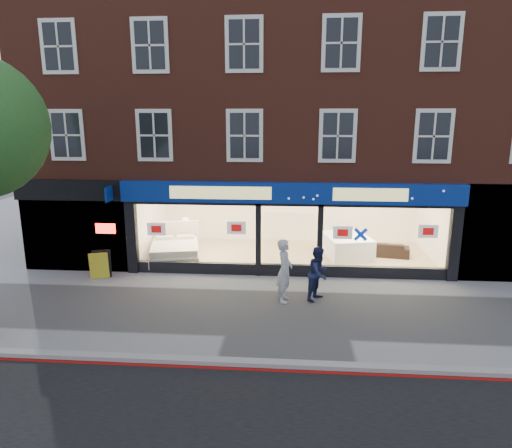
# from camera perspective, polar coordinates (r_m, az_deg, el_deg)

# --- Properties ---
(ground) EXTENTS (120.00, 120.00, 0.00)m
(ground) POSITION_cam_1_polar(r_m,az_deg,el_deg) (13.20, 3.96, -10.92)
(ground) COLOR gray
(ground) RESTS_ON ground
(kerb_line) EXTENTS (60.00, 0.10, 0.01)m
(kerb_line) POSITION_cam_1_polar(r_m,az_deg,el_deg) (10.45, 3.79, -17.87)
(kerb_line) COLOR #8C0A07
(kerb_line) RESTS_ON ground
(kerb_stone) EXTENTS (60.00, 0.25, 0.12)m
(kerb_stone) POSITION_cam_1_polar(r_m,az_deg,el_deg) (10.59, 3.81, -17.06)
(kerb_stone) COLOR gray
(kerb_stone) RESTS_ON ground
(showroom_floor) EXTENTS (11.00, 4.50, 0.10)m
(showroom_floor) POSITION_cam_1_polar(r_m,az_deg,el_deg) (18.10, 4.12, -3.97)
(showroom_floor) COLOR tan
(showroom_floor) RESTS_ON ground
(building) EXTENTS (19.00, 8.26, 10.30)m
(building) POSITION_cam_1_polar(r_m,az_deg,el_deg) (19.02, 4.45, 17.05)
(building) COLOR maroon
(building) RESTS_ON ground
(display_bed) EXTENTS (2.26, 2.56, 1.26)m
(display_bed) POSITION_cam_1_polar(r_m,az_deg,el_deg) (17.66, -10.09, -3.23)
(display_bed) COLOR beige
(display_bed) RESTS_ON showroom_floor
(bedside_table) EXTENTS (0.53, 0.53, 0.55)m
(bedside_table) POSITION_cam_1_polar(r_m,az_deg,el_deg) (19.72, -8.73, -1.66)
(bedside_table) COLOR brown
(bedside_table) RESTS_ON showroom_floor
(mattress_stack) EXTENTS (1.98, 2.30, 0.79)m
(mattress_stack) POSITION_cam_1_polar(r_m,az_deg,el_deg) (18.15, 11.27, -2.68)
(mattress_stack) COLOR white
(mattress_stack) RESTS_ON showroom_floor
(sofa) EXTENTS (2.01, 1.10, 0.56)m
(sofa) POSITION_cam_1_polar(r_m,az_deg,el_deg) (18.53, 15.69, -2.97)
(sofa) COLOR black
(sofa) RESTS_ON showroom_floor
(a_board) EXTENTS (0.73, 0.58, 0.97)m
(a_board) POSITION_cam_1_polar(r_m,az_deg,el_deg) (16.47, -18.88, -4.84)
(a_board) COLOR yellow
(a_board) RESTS_ON ground
(pedestrian_grey) EXTENTS (0.53, 0.74, 1.91)m
(pedestrian_grey) POSITION_cam_1_polar(r_m,az_deg,el_deg) (13.62, 3.59, -5.82)
(pedestrian_grey) COLOR #B7BBBF
(pedestrian_grey) RESTS_ON ground
(pedestrian_blue) EXTENTS (0.96, 1.01, 1.65)m
(pedestrian_blue) POSITION_cam_1_polar(r_m,az_deg,el_deg) (13.87, 7.84, -6.14)
(pedestrian_blue) COLOR #182044
(pedestrian_blue) RESTS_ON ground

